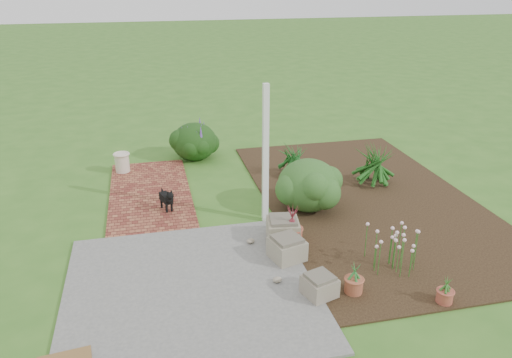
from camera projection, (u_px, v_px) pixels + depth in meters
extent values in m
plane|color=#366821|center=(250.00, 224.00, 8.92)|extent=(80.00, 80.00, 0.00)
cube|color=#61615E|center=(190.00, 289.00, 7.08)|extent=(3.50, 3.50, 0.04)
cube|color=maroon|center=(150.00, 193.00, 10.13)|extent=(1.60, 3.50, 0.04)
cube|color=black|center=(368.00, 199.00, 9.87)|extent=(4.00, 7.00, 0.03)
cube|color=white|center=(266.00, 156.00, 8.59)|extent=(0.10, 0.10, 2.50)
cube|color=#746C57|center=(319.00, 286.00, 6.87)|extent=(0.51, 0.51, 0.27)
cube|color=#716B58|center=(287.00, 249.00, 7.74)|extent=(0.59, 0.59, 0.32)
cube|color=gray|center=(283.00, 230.00, 8.27)|extent=(0.59, 0.59, 0.34)
cube|color=black|center=(166.00, 198.00, 9.30)|extent=(0.25, 0.36, 0.15)
cylinder|color=black|center=(167.00, 208.00, 9.24)|extent=(0.04, 0.04, 0.17)
cylinder|color=black|center=(172.00, 207.00, 9.29)|extent=(0.04, 0.04, 0.17)
cylinder|color=black|center=(162.00, 204.00, 9.42)|extent=(0.04, 0.04, 0.17)
cylinder|color=black|center=(167.00, 202.00, 9.48)|extent=(0.04, 0.04, 0.17)
sphere|color=black|center=(170.00, 196.00, 9.09)|extent=(0.14, 0.14, 0.14)
cone|color=black|center=(162.00, 190.00, 9.39)|extent=(0.09, 0.11, 0.12)
cylinder|color=beige|center=(122.00, 163.00, 11.09)|extent=(0.36, 0.36, 0.42)
ellipsoid|color=#114018|center=(309.00, 184.00, 9.30)|extent=(1.40, 1.40, 0.98)
cylinder|color=#974733|center=(292.00, 236.00, 8.20)|extent=(0.41, 0.41, 0.28)
cylinder|color=#9E4635|center=(445.00, 296.00, 6.75)|extent=(0.23, 0.23, 0.18)
cylinder|color=#974E33|center=(354.00, 285.00, 6.96)|extent=(0.31, 0.31, 0.22)
ellipsoid|color=black|center=(194.00, 141.00, 11.88)|extent=(1.17, 1.17, 0.90)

